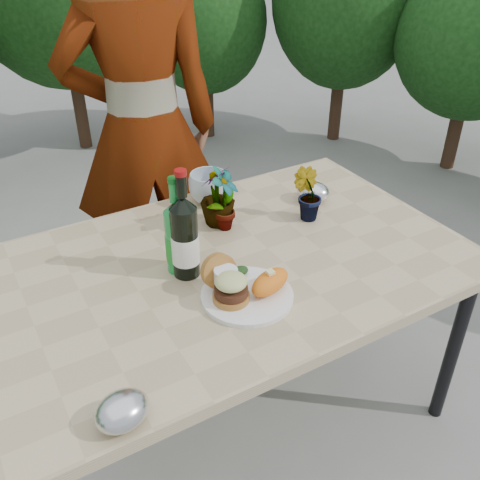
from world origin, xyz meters
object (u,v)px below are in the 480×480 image
patio_table (228,276)px  wine_bottle (185,238)px  dinner_plate (247,296)px  person (144,132)px

patio_table → wine_bottle: size_ratio=4.39×
dinner_plate → person: person is taller
patio_table → dinner_plate: (-0.04, -0.19, 0.06)m
patio_table → wine_bottle: bearing=176.4°
patio_table → wine_bottle: 0.24m
wine_bottle → patio_table: bearing=8.3°
dinner_plate → wine_bottle: size_ratio=0.77×
patio_table → person: 0.84m
wine_bottle → person: bearing=89.0°
wine_bottle → person: size_ratio=0.20×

